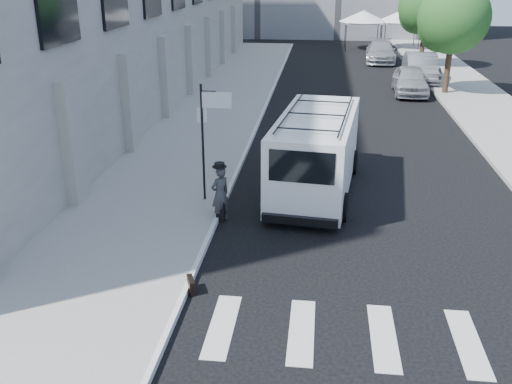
% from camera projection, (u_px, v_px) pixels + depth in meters
% --- Properties ---
extents(ground, '(120.00, 120.00, 0.00)m').
position_uv_depth(ground, '(282.00, 258.00, 14.14)').
color(ground, black).
rests_on(ground, ground).
extents(sidewalk_left, '(4.50, 48.00, 0.15)m').
position_uv_depth(sidewalk_left, '(223.00, 104.00, 29.33)').
color(sidewalk_left, gray).
rests_on(sidewalk_left, ground).
extents(sidewalk_right, '(4.00, 56.00, 0.15)m').
position_uv_depth(sidewalk_right, '(470.00, 94.00, 31.59)').
color(sidewalk_right, gray).
rests_on(sidewalk_right, ground).
extents(sign_pole, '(1.03, 0.07, 3.50)m').
position_uv_depth(sign_pole, '(210.00, 119.00, 16.36)').
color(sign_pole, black).
rests_on(sign_pole, sidewalk_left).
extents(tree_near, '(3.80, 3.83, 6.03)m').
position_uv_depth(tree_near, '(451.00, 21.00, 30.45)').
color(tree_near, black).
rests_on(tree_near, ground).
extents(tree_far, '(3.80, 3.83, 6.03)m').
position_uv_depth(tree_far, '(424.00, 9.00, 38.75)').
color(tree_far, black).
rests_on(tree_far, ground).
extents(tent_left, '(4.00, 4.00, 3.20)m').
position_uv_depth(tent_left, '(363.00, 16.00, 47.75)').
color(tent_left, black).
rests_on(tent_left, ground).
extents(tent_right, '(4.00, 4.00, 3.20)m').
position_uv_depth(tent_right, '(402.00, 16.00, 47.87)').
color(tent_right, black).
rests_on(tent_right, ground).
extents(businessman, '(0.69, 0.69, 1.62)m').
position_uv_depth(businessman, '(220.00, 194.00, 15.89)').
color(businessman, '#3D3C3F').
rests_on(businessman, ground).
extents(briefcase, '(0.28, 0.45, 0.34)m').
position_uv_depth(briefcase, '(191.00, 285.00, 12.62)').
color(briefcase, black).
rests_on(briefcase, ground).
extents(suitcase, '(0.26, 0.40, 1.09)m').
position_uv_depth(suitcase, '(221.00, 210.00, 16.14)').
color(suitcase, black).
rests_on(suitcase, ground).
extents(cargo_van, '(2.91, 6.86, 2.49)m').
position_uv_depth(cargo_van, '(317.00, 152.00, 17.95)').
color(cargo_van, white).
rests_on(cargo_van, ground).
extents(parked_car_a, '(2.00, 4.58, 1.54)m').
position_uv_depth(parked_car_a, '(410.00, 80.00, 31.73)').
color(parked_car_a, '#A7A9AF').
rests_on(parked_car_a, ground).
extents(parked_car_b, '(1.96, 5.26, 1.72)m').
position_uv_depth(parked_car_b, '(421.00, 68.00, 35.06)').
color(parked_car_b, '#5A5C62').
rests_on(parked_car_b, ground).
extents(parked_car_c, '(2.41, 5.30, 1.50)m').
position_uv_depth(parked_car_c, '(381.00, 52.00, 42.18)').
color(parked_car_c, '#9D9FA5').
rests_on(parked_car_c, ground).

